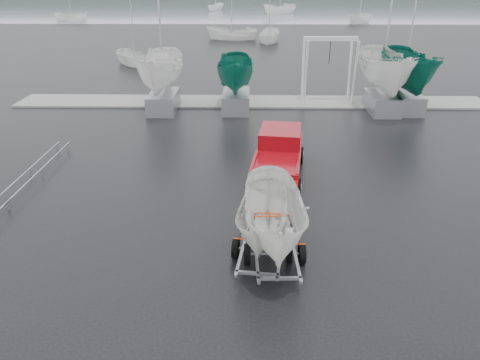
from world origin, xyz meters
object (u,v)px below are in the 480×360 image
at_px(pickup_truck, 279,153).
at_px(trailer_parked, 277,173).
at_px(boat_hoist, 329,61).
at_px(trailer_hitched, 265,184).

height_order(pickup_truck, trailer_parked, trailer_parked).
bearing_deg(trailer_parked, pickup_truck, 83.52).
xyz_separation_m(trailer_parked, boat_hoist, (4.20, 17.85, -0.11)).
bearing_deg(pickup_truck, trailer_parked, -86.93).
bearing_deg(pickup_truck, boat_hoist, 79.50).
relative_size(trailer_hitched, trailer_parked, 0.84).
bearing_deg(trailer_parked, trailer_hitched, 147.20).
bearing_deg(trailer_hitched, boat_hoist, 83.03).
relative_size(trailer_parked, boat_hoist, 1.24).
bearing_deg(trailer_hitched, pickup_truck, 90.00).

